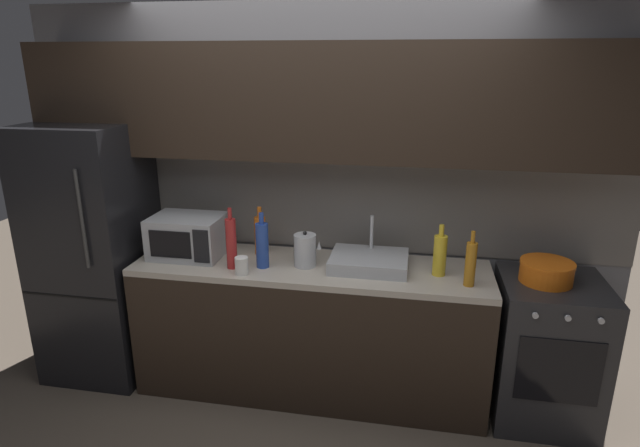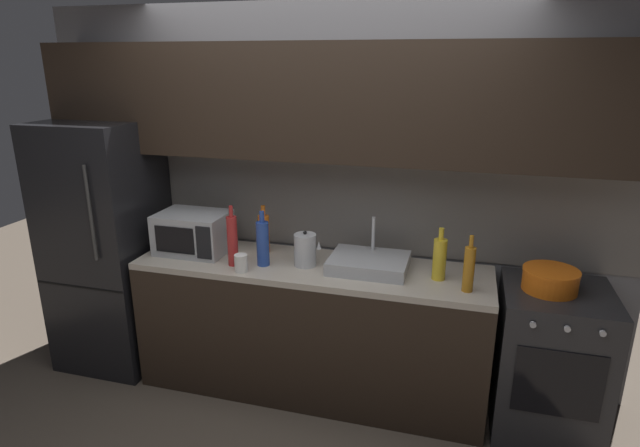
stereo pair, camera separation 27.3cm
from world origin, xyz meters
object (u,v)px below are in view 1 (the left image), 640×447
Objects in this scene: refrigerator at (96,252)px; mug_white at (242,266)px; wine_bottle_red at (231,243)px; wine_bottle_yellow at (440,255)px; microwave at (188,236)px; wine_bottle_blue at (262,245)px; wine_bottle_orange at (260,235)px; cooking_pot at (546,272)px; oven_range at (546,350)px; kettle at (305,250)px; wine_bottle_amber at (471,263)px.

mug_white is (1.13, -0.22, 0.07)m from refrigerator.
wine_bottle_yellow is (1.27, 0.13, -0.04)m from wine_bottle_red.
wine_bottle_red is 3.59× the size of mug_white.
wine_bottle_blue is at bearing -10.65° from microwave.
wine_bottle_orange is at bearing 110.08° from wine_bottle_blue.
wine_bottle_yellow is at bearing -179.26° from cooking_pot.
wine_bottle_orange reaches higher than microwave.
microwave is at bearing 179.08° from wine_bottle_yellow.
oven_range is at bearing -0.49° from microwave.
microwave is (-2.30, 0.02, 0.58)m from oven_range.
kettle is at bearing -2.54° from microwave.
wine_bottle_amber is (0.99, -0.12, 0.03)m from kettle.
microwave is 1.30× the size of wine_bottle_blue.
oven_range is 8.30× the size of mug_white.
wine_bottle_orange is at bearing 175.62° from cooking_pot.
wine_bottle_amber reaches higher than kettle.
wine_bottle_red reaches higher than mug_white.
mug_white is (-1.18, -0.21, -0.08)m from wine_bottle_yellow.
wine_bottle_yellow is (1.62, -0.03, -0.00)m from microwave.
refrigerator is 3.82× the size of microwave.
wine_bottle_orange is 3.00× the size of mug_white.
wine_bottle_amber is 1.08× the size of cooking_pot.
cooking_pot is at bearing 0.69° from kettle.
wine_bottle_yellow is (0.82, 0.01, 0.03)m from kettle.
refrigerator is 1.48m from kettle.
wine_bottle_red reaches higher than wine_bottle_yellow.
wine_bottle_blue is (-1.08, -0.08, 0.02)m from wine_bottle_yellow.
microwave is at bearing 175.13° from wine_bottle_amber.
refrigerator is at bearing 176.90° from wine_bottle_amber.
wine_bottle_amber is at bearing -163.28° from cooking_pot.
cooking_pot is at bearing 4.08° from wine_bottle_red.
refrigerator is 1.06m from wine_bottle_red.
refrigerator is 1.16m from wine_bottle_orange.
wine_bottle_yellow is 1.09m from wine_bottle_blue.
wine_bottle_red is at bearing -176.08° from oven_range.
oven_range is 0.79m from wine_bottle_amber.
microwave is at bearing 177.46° from kettle.
refrigerator is 5.53× the size of wine_bottle_yellow.
wine_bottle_blue is (-1.76, -0.08, 0.60)m from oven_range.
kettle is at bearing 14.37° from wine_bottle_blue.
wine_bottle_blue is at bearing 55.52° from mug_white.
wine_bottle_orange is (1.14, 0.14, 0.15)m from refrigerator.
kettle is at bearing -24.35° from wine_bottle_orange.
oven_range is 1.60m from kettle.
wine_bottle_blue is (-0.26, -0.07, 0.04)m from kettle.
cooking_pot is (1.88, 0.13, -0.10)m from wine_bottle_red.
wine_bottle_red is 0.19m from wine_bottle_blue.
cooking_pot is (0.61, 0.01, -0.07)m from wine_bottle_yellow.
wine_bottle_amber reaches higher than microwave.
refrigerator is 2.92m from cooking_pot.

